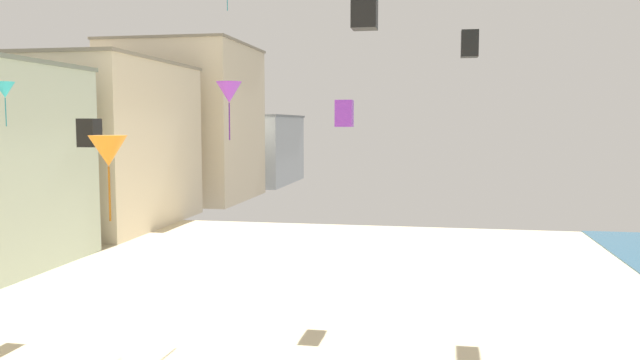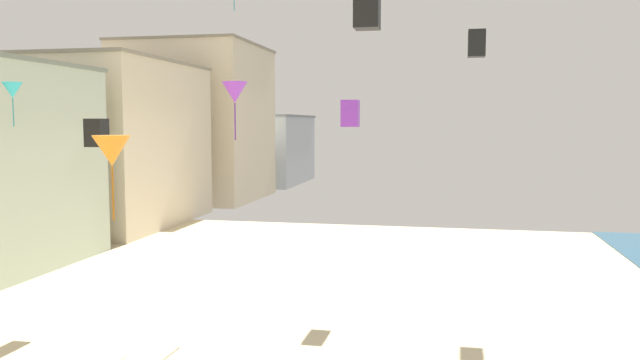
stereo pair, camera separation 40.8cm
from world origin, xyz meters
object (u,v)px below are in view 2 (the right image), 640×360
object	(u,v)px
kite_black_box	(97,133)
kite_orange_delta	(112,151)
kite_purple_delta	(235,92)
kite_purple_box	(350,113)
kite_black_box_2	(477,43)
kite_cyan_delta	(12,90)
kite_black_box_3	(367,9)

from	to	relation	value
kite_black_box	kite_orange_delta	size ratio (longest dim) A/B	0.47
kite_orange_delta	kite_purple_delta	bearing A→B (deg)	83.73
kite_purple_box	kite_black_box_2	bearing A→B (deg)	17.44
kite_cyan_delta	kite_black_box_2	world-z (taller)	kite_black_box_2
kite_purple_delta	kite_purple_box	distance (m)	6.69
kite_purple_box	kite_black_box_3	world-z (taller)	kite_black_box_3
kite_black_box	kite_orange_delta	world-z (taller)	kite_black_box
kite_black_box	kite_purple_box	world-z (taller)	kite_purple_box
kite_purple_box	kite_black_box_3	distance (m)	12.08
kite_purple_delta	kite_orange_delta	size ratio (longest dim) A/B	0.97
kite_cyan_delta	kite_purple_delta	distance (m)	10.46
kite_black_box	kite_black_box_3	size ratio (longest dim) A/B	1.01
kite_purple_box	kite_purple_delta	bearing A→B (deg)	-147.66
kite_black_box	kite_black_box_3	bearing A→B (deg)	-22.60
kite_cyan_delta	kite_black_box	size ratio (longest dim) A/B	1.35
kite_black_box	kite_black_box_2	bearing A→B (deg)	19.95
kite_black_box	kite_black_box_2	distance (m)	21.53
kite_black_box	kite_black_box_2	size ratio (longest dim) A/B	0.98
kite_cyan_delta	kite_orange_delta	distance (m)	8.89
kite_purple_delta	kite_black_box	bearing A→B (deg)	-168.70
kite_cyan_delta	kite_black_box_3	distance (m)	16.75
kite_black_box_2	kite_purple_box	size ratio (longest dim) A/B	1.01
kite_black_box	kite_purple_delta	world-z (taller)	kite_purple_delta
kite_cyan_delta	kite_purple_box	distance (m)	17.08
kite_black_box_3	kite_purple_delta	bearing A→B (deg)	135.75
kite_orange_delta	kite_cyan_delta	bearing A→B (deg)	149.73
kite_cyan_delta	kite_purple_delta	world-z (taller)	kite_purple_delta
kite_black_box	kite_purple_box	xyz separation A→B (m)	(12.76, 4.97, 1.05)
kite_cyan_delta	kite_black_box	bearing A→B (deg)	74.07
kite_black_box_3	kite_black_box_2	bearing A→B (deg)	71.22
kite_orange_delta	kite_purple_box	bearing A→B (deg)	64.23
kite_black_box	kite_black_box_2	world-z (taller)	kite_black_box_2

